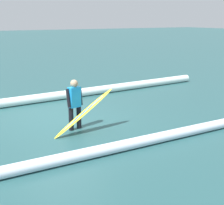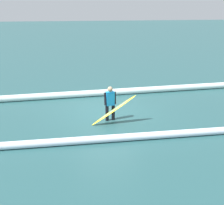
{
  "view_description": "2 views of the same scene",
  "coord_description": "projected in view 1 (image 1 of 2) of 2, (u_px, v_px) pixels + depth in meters",
  "views": [
    {
      "loc": [
        3.84,
        9.65,
        3.2
      ],
      "look_at": [
        -0.58,
        2.15,
        0.99
      ],
      "focal_mm": 53.92,
      "sensor_mm": 36.0,
      "label": 1
    },
    {
      "loc": [
        1.87,
        12.89,
        4.74
      ],
      "look_at": [
        -0.0,
        1.54,
        0.97
      ],
      "focal_mm": 48.45,
      "sensor_mm": 36.0,
      "label": 2
    }
  ],
  "objects": [
    {
      "name": "ground_plane",
      "position": [
        62.0,
        120.0,
        10.74
      ],
      "size": [
        154.7,
        154.7,
        0.0
      ],
      "primitive_type": "plane",
      "color": "#255153"
    },
    {
      "name": "surfboard",
      "position": [
        84.0,
        113.0,
        9.45
      ],
      "size": [
        1.87,
        0.31,
        1.21
      ],
      "color": "yellow",
      "rests_on": "ground_plane"
    },
    {
      "name": "wave_crest_midground",
      "position": [
        112.0,
        148.0,
        8.11
      ],
      "size": [
        14.41,
        0.31,
        0.27
      ],
      "primitive_type": "cylinder",
      "rotation": [
        0.0,
        1.57,
        0.0
      ],
      "color": "white",
      "rests_on": "ground_plane"
    },
    {
      "name": "surfer",
      "position": [
        75.0,
        102.0,
        9.71
      ],
      "size": [
        0.51,
        0.27,
        1.48
      ],
      "rotation": [
        0.0,
        0.0,
        0.2
      ],
      "color": "black",
      "rests_on": "ground_plane"
    }
  ]
}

